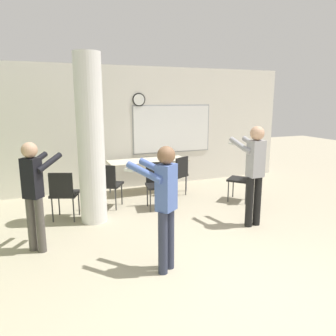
# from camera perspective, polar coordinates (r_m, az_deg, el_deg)

# --- Properties ---
(ground_plane) EXTENTS (24.00, 24.00, 0.00)m
(ground_plane) POSITION_cam_1_polar(r_m,az_deg,el_deg) (3.77, 17.32, -22.04)
(ground_plane) COLOR #ADA389
(wall_back) EXTENTS (8.00, 0.15, 2.80)m
(wall_back) POSITION_cam_1_polar(r_m,az_deg,el_deg) (7.74, -6.22, 6.94)
(wall_back) COLOR silver
(wall_back) RESTS_ON ground_plane
(support_pillar) EXTENTS (0.44, 0.44, 2.80)m
(support_pillar) POSITION_cam_1_polar(r_m,az_deg,el_deg) (5.56, -13.32, 4.69)
(support_pillar) COLOR white
(support_pillar) RESTS_ON ground_plane
(folding_table) EXTENTS (1.76, 0.64, 0.73)m
(folding_table) POSITION_cam_1_polar(r_m,az_deg,el_deg) (7.32, -3.48, 1.00)
(folding_table) COLOR beige
(folding_table) RESTS_ON ground_plane
(bottle_on_table) EXTENTS (0.06, 0.06, 0.29)m
(bottle_on_table) POSITION_cam_1_polar(r_m,az_deg,el_deg) (7.35, -0.42, 2.34)
(bottle_on_table) COLOR #4C3319
(bottle_on_table) RESTS_ON folding_table
(waste_bin) EXTENTS (0.26, 0.26, 0.36)m
(waste_bin) POSITION_cam_1_polar(r_m,az_deg,el_deg) (7.06, 0.02, -3.57)
(waste_bin) COLOR #B2B2B7
(waste_bin) RESTS_ON ground_plane
(chair_mid_room) EXTENTS (0.62, 0.62, 0.87)m
(chair_mid_room) POSITION_cam_1_polar(r_m,az_deg,el_deg) (6.84, 12.99, -1.53)
(chair_mid_room) COLOR black
(chair_mid_room) RESTS_ON ground_plane
(chair_table_left) EXTENTS (0.61, 0.61, 0.87)m
(chair_table_left) POSITION_cam_1_polar(r_m,az_deg,el_deg) (6.34, -10.38, -2.49)
(chair_table_left) COLOR black
(chair_table_left) RESTS_ON ground_plane
(chair_near_pillar) EXTENTS (0.57, 0.57, 0.87)m
(chair_near_pillar) POSITION_cam_1_polar(r_m,az_deg,el_deg) (5.91, -17.70, -3.95)
(chair_near_pillar) COLOR black
(chair_near_pillar) RESTS_ON ground_plane
(chair_table_front) EXTENTS (0.51, 0.51, 0.87)m
(chair_table_front) POSITION_cam_1_polar(r_m,az_deg,el_deg) (6.29, -1.88, -2.42)
(chair_table_front) COLOR black
(chair_table_front) RESTS_ON ground_plane
(chair_table_right) EXTENTS (0.60, 0.60, 0.87)m
(chair_table_right) POSITION_cam_1_polar(r_m,az_deg,el_deg) (7.02, 1.56, -0.88)
(chair_table_right) COLOR black
(chair_table_right) RESTS_ON ground_plane
(person_playing_front) EXTENTS (0.57, 0.61, 1.55)m
(person_playing_front) POSITION_cam_1_polar(r_m,az_deg,el_deg) (3.89, -0.63, -5.47)
(person_playing_front) COLOR #2D3347
(person_playing_front) RESTS_ON ground_plane
(person_playing_side) EXTENTS (0.39, 0.64, 1.65)m
(person_playing_side) POSITION_cam_1_polar(r_m,az_deg,el_deg) (5.47, 14.77, -0.02)
(person_playing_side) COLOR black
(person_playing_side) RESTS_ON ground_plane
(person_watching_back) EXTENTS (0.57, 0.59, 1.52)m
(person_watching_back) POSITION_cam_1_polar(r_m,az_deg,el_deg) (4.76, -22.29, -3.29)
(person_watching_back) COLOR #514C47
(person_watching_back) RESTS_ON ground_plane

